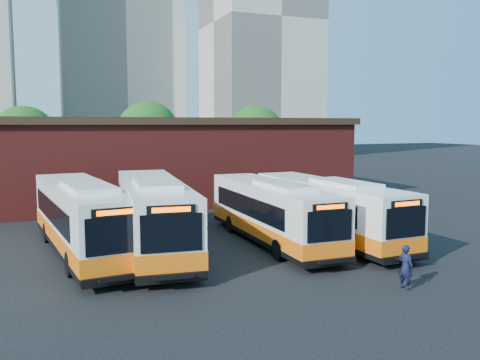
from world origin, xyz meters
name	(u,v)px	position (x,y,z in m)	size (l,w,h in m)	color
ground	(266,263)	(0.00, 0.00, 0.00)	(220.00, 220.00, 0.00)	black
bus_west	(83,221)	(-7.13, 4.46, 1.54)	(3.90, 12.64, 3.40)	white
bus_midwest	(153,217)	(-3.98, 4.03, 1.58)	(3.93, 12.93, 3.47)	white
bus_mideast	(272,214)	(1.85, 3.30, 1.44)	(2.59, 11.67, 3.16)	white
bus_east	(328,212)	(4.77, 2.73, 1.45)	(2.91, 11.85, 3.20)	white
transit_worker	(406,267)	(3.24, -5.03, 0.82)	(0.59, 0.39, 1.63)	black
depot_building	(160,158)	(0.00, 20.00, 3.26)	(28.60, 12.60, 6.40)	maroon
tree_west	(24,138)	(-10.00, 32.00, 4.64)	(6.00, 6.00, 7.65)	#382314
tree_mid	(148,132)	(2.00, 34.00, 5.08)	(6.56, 6.56, 8.36)	#382314
tree_east	(255,135)	(13.00, 31.00, 4.83)	(6.24, 6.24, 7.96)	#382314
tower_center	(117,0)	(7.00, 86.00, 30.34)	(22.00, 20.00, 61.20)	beige
tower_right	(260,23)	(30.00, 68.00, 24.34)	(18.00, 18.00, 49.20)	beige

